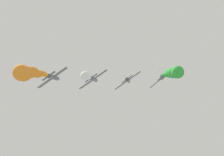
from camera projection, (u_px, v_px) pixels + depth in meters
name	position (u px, v px, depth m)	size (l,w,h in m)	color
airplane_lead	(128.00, 80.00, 104.35)	(8.04, 10.35, 5.78)	#474C56
airplane_left_inner	(94.00, 79.00, 97.65)	(8.08, 10.35, 5.71)	#474C56
smoke_trail_left_inner	(86.00, 76.00, 83.46)	(2.22, 11.74, 2.29)	white
airplane_right_inner	(162.00, 77.00, 97.06)	(7.58, 10.35, 6.39)	#474C56
smoke_trail_right_inner	(173.00, 73.00, 78.29)	(3.97, 17.51, 2.88)	green
airplane_left_outer	(53.00, 77.00, 90.69)	(8.02, 10.35, 5.80)	#474C56
smoke_trail_left_outer	(28.00, 73.00, 68.66)	(3.43, 22.17, 3.55)	orange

